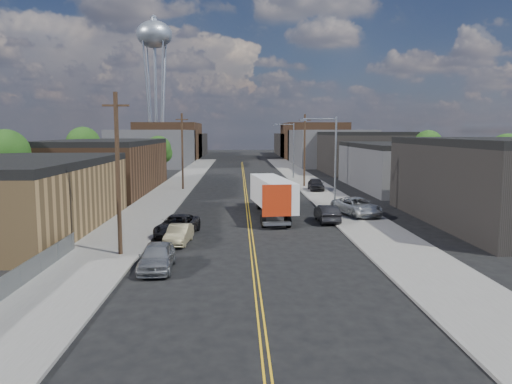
{
  "coord_description": "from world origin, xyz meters",
  "views": [
    {
      "loc": [
        -0.89,
        -20.38,
        7.66
      ],
      "look_at": [
        0.6,
        22.02,
        2.5
      ],
      "focal_mm": 35.0,
      "sensor_mm": 36.0,
      "label": 1
    }
  ],
  "objects": [
    {
      "name": "car_left_c",
      "position": [
        -5.42,
        16.0,
        0.76
      ],
      "size": [
        3.19,
        5.73,
        1.52
      ],
      "primitive_type": "imported",
      "rotation": [
        0.0,
        0.0,
        -0.13
      ],
      "color": "black",
      "rests_on": "ground"
    },
    {
      "name": "tree_left_near",
      "position": [
        -23.94,
        30.0,
        5.18
      ],
      "size": [
        4.85,
        4.76,
        7.91
      ],
      "color": "black",
      "rests_on": "ground"
    },
    {
      "name": "warehouse_tan",
      "position": [
        -18.0,
        18.0,
        2.8
      ],
      "size": [
        12.0,
        22.0,
        5.6
      ],
      "color": "olive",
      "rests_on": "ground"
    },
    {
      "name": "semi_truck",
      "position": [
        2.09,
        24.68,
        2.02
      ],
      "size": [
        3.63,
        13.86,
        3.55
      ],
      "rotation": [
        0.0,
        0.0,
        0.13
      ],
      "color": "silver",
      "rests_on": "ground"
    },
    {
      "name": "skyline_left_a",
      "position": [
        -20.0,
        95.0,
        4.0
      ],
      "size": [
        16.0,
        30.0,
        8.0
      ],
      "primitive_type": "cube",
      "color": "#3D3D40",
      "rests_on": "ground"
    },
    {
      "name": "skyline_right_c",
      "position": [
        20.0,
        140.0,
        3.5
      ],
      "size": [
        16.0,
        40.0,
        7.0
      ],
      "primitive_type": "cube",
      "color": "black",
      "rests_on": "ground"
    },
    {
      "name": "ground",
      "position": [
        0.0,
        60.0,
        0.0
      ],
      "size": [
        260.0,
        260.0,
        0.0
      ],
      "primitive_type": "plane",
      "color": "black",
      "rests_on": "ground"
    },
    {
      "name": "utility_pole_right",
      "position": [
        8.2,
        48.0,
        5.14
      ],
      "size": [
        1.6,
        0.26,
        10.0
      ],
      "color": "black",
      "rests_on": "ground"
    },
    {
      "name": "streetlight_far",
      "position": [
        7.6,
        60.0,
        5.33
      ],
      "size": [
        3.39,
        0.25,
        9.0
      ],
      "color": "gray",
      "rests_on": "ground"
    },
    {
      "name": "utility_pole_left_near",
      "position": [
        -8.2,
        10.0,
        5.14
      ],
      "size": [
        1.6,
        0.26,
        10.0
      ],
      "color": "black",
      "rests_on": "ground"
    },
    {
      "name": "car_right_lot_a",
      "position": [
        9.75,
        23.6,
        0.95
      ],
      "size": [
        4.27,
        6.29,
        1.6
      ],
      "primitive_type": "imported",
      "rotation": [
        0.0,
        0.0,
        0.31
      ],
      "color": "#AAAEAF",
      "rests_on": "sidewalk_right"
    },
    {
      "name": "industrial_right_c",
      "position": [
        22.0,
        72.0,
        3.8
      ],
      "size": [
        14.0,
        22.0,
        7.6
      ],
      "color": "black",
      "rests_on": "ground"
    },
    {
      "name": "sidewalk_left",
      "position": [
        -9.5,
        45.0,
        0.07
      ],
      "size": [
        5.0,
        140.0,
        0.15
      ],
      "primitive_type": "cube",
      "color": "slate",
      "rests_on": "ground"
    },
    {
      "name": "car_right_lot_c",
      "position": [
        9.06,
        43.03,
        0.92
      ],
      "size": [
        1.93,
        4.55,
        1.54
      ],
      "primitive_type": "imported",
      "rotation": [
        0.0,
        0.0,
        -0.03
      ],
      "color": "black",
      "rests_on": "sidewalk_right"
    },
    {
      "name": "sidewalk_right",
      "position": [
        9.5,
        45.0,
        0.07
      ],
      "size": [
        5.0,
        140.0,
        0.15
      ],
      "primitive_type": "cube",
      "color": "slate",
      "rests_on": "ground"
    },
    {
      "name": "skyline_left_c",
      "position": [
        -20.0,
        140.0,
        3.5
      ],
      "size": [
        16.0,
        40.0,
        7.0
      ],
      "primitive_type": "cube",
      "color": "black",
      "rests_on": "ground"
    },
    {
      "name": "skyline_right_a",
      "position": [
        20.0,
        95.0,
        4.0
      ],
      "size": [
        16.0,
        30.0,
        8.0
      ],
      "primitive_type": "cube",
      "color": "#3D3D40",
      "rests_on": "ground"
    },
    {
      "name": "water_tower",
      "position": [
        -22.0,
        110.0,
        30.65
      ],
      "size": [
        9.0,
        9.0,
        36.9
      ],
      "color": "gray",
      "rests_on": "ground"
    },
    {
      "name": "skyline_left_b",
      "position": [
        -20.0,
        120.0,
        5.0
      ],
      "size": [
        16.0,
        26.0,
        10.0
      ],
      "primitive_type": "cube",
      "color": "#462D1C",
      "rests_on": "ground"
    },
    {
      "name": "industrial_right_b",
      "position": [
        22.0,
        46.0,
        3.05
      ],
      "size": [
        14.0,
        24.0,
        6.1
      ],
      "color": "#3D3D40",
      "rests_on": "ground"
    },
    {
      "name": "car_right_oncoming",
      "position": [
        6.6,
        21.11,
        0.74
      ],
      "size": [
        1.65,
        4.52,
        1.48
      ],
      "primitive_type": "imported",
      "rotation": [
        0.0,
        0.0,
        3.16
      ],
      "color": "black",
      "rests_on": "ground"
    },
    {
      "name": "chainlink_fence",
      "position": [
        -11.5,
        3.5,
        0.66
      ],
      "size": [
        0.05,
        16.0,
        1.22
      ],
      "color": "slate",
      "rests_on": "ground"
    },
    {
      "name": "car_left_b",
      "position": [
        -5.0,
        13.32,
        0.66
      ],
      "size": [
        1.74,
        4.1,
        1.31
      ],
      "primitive_type": "imported",
      "rotation": [
        0.0,
        0.0,
        -0.09
      ],
      "color": "tan",
      "rests_on": "ground"
    },
    {
      "name": "streetlight_near",
      "position": [
        7.6,
        25.0,
        5.33
      ],
      "size": [
        3.39,
        0.25,
        9.0
      ],
      "color": "gray",
      "rests_on": "ground"
    },
    {
      "name": "car_ahead_truck",
      "position": [
        4.5,
        43.4,
        0.81
      ],
      "size": [
        3.13,
        6.02,
        1.62
      ],
      "primitive_type": "imported",
      "rotation": [
        0.0,
        0.0,
        0.08
      ],
      "color": "black",
      "rests_on": "ground"
    },
    {
      "name": "tree_left_far",
      "position": [
        -13.94,
        62.0,
        4.57
      ],
      "size": [
        4.35,
        4.2,
        6.97
      ],
      "color": "black",
      "rests_on": "ground"
    },
    {
      "name": "tree_right_far",
      "position": [
        30.06,
        60.0,
        5.18
      ],
      "size": [
        4.85,
        4.76,
        7.91
      ],
      "color": "black",
      "rests_on": "ground"
    },
    {
      "name": "skyline_right_b",
      "position": [
        20.0,
        120.0,
        5.0
      ],
      "size": [
        16.0,
        26.0,
        10.0
      ],
      "primitive_type": "cube",
      "color": "#462D1C",
      "rests_on": "ground"
    },
    {
      "name": "warehouse_brown",
      "position": [
        -18.0,
        44.0,
        3.3
      ],
      "size": [
        12.0,
        26.0,
        6.6
      ],
      "color": "#462D1C",
      "rests_on": "ground"
    },
    {
      "name": "car_left_a",
      "position": [
        -5.44,
        6.77,
        0.77
      ],
      "size": [
        1.96,
        4.57,
        1.54
      ],
      "primitive_type": "imported",
      "rotation": [
        0.0,
        0.0,
        0.03
      ],
      "color": "#929597",
      "rests_on": "ground"
    },
    {
      "name": "centerline",
      "position": [
        0.0,
        45.0,
        0.01
      ],
      "size": [
        0.32,
        120.0,
        0.01
      ],
      "primitive_type": "cube",
      "color": "gold",
      "rests_on": "ground"
    },
    {
      "name": "tree_left_mid",
      "position": [
        -23.94,
        55.0,
        5.48
      ],
      "size": [
        5.1,
        5.04,
        8.37
      ],
      "color": "black",
      "rests_on": "ground"
    },
    {
      "name": "utility_pole_left_far",
      "position": [
        -8.2,
        45.0,
        5.14
      ],
      "size": [
        1.6,
        0.26,
        10.0
      ],
      "color": "black",
      "rests_on": "ground"
    },
    {
      "name": "tree_right_near",
      "position": [
        30.06,
        36.0,
        4.87
      ],
      "size": [
        4.6,
        4.48,
        7.44
      ],
      "color": "black",
      "rests_on": "ground"
    }
  ]
}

